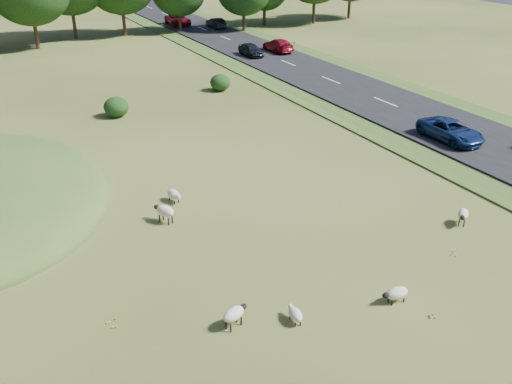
{
  "coord_description": "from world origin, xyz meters",
  "views": [
    {
      "loc": [
        -9.99,
        -19.61,
        13.55
      ],
      "look_at": [
        2.0,
        4.0,
        1.0
      ],
      "focal_mm": 40.0,
      "sensor_mm": 36.0,
      "label": 1
    }
  ],
  "objects_px": {
    "sheep_1": "(234,314)",
    "sheep_3": "(463,214)",
    "car_1": "(216,23)",
    "car_3": "(278,45)",
    "sheep_5": "(165,211)",
    "car_7": "(178,19)",
    "sheep_0": "(396,293)",
    "car_2": "(251,50)",
    "sheep_2": "(174,194)",
    "car_6": "(173,8)",
    "sheep_4": "(295,314)",
    "car_0": "(451,130)"
  },
  "relations": [
    {
      "from": "sheep_3",
      "to": "car_3",
      "type": "bearing_deg",
      "value": -146.99
    },
    {
      "from": "sheep_1",
      "to": "sheep_5",
      "type": "distance_m",
      "value": 8.94
    },
    {
      "from": "sheep_1",
      "to": "sheep_2",
      "type": "xyz_separation_m",
      "value": [
        1.54,
        10.94,
        -0.16
      ]
    },
    {
      "from": "sheep_5",
      "to": "sheep_0",
      "type": "bearing_deg",
      "value": -177.94
    },
    {
      "from": "car_0",
      "to": "sheep_3",
      "type": "bearing_deg",
      "value": -131.05
    },
    {
      "from": "sheep_4",
      "to": "car_6",
      "type": "bearing_deg",
      "value": -9.78
    },
    {
      "from": "sheep_2",
      "to": "car_3",
      "type": "xyz_separation_m",
      "value": [
        23.4,
        30.88,
        0.52
      ]
    },
    {
      "from": "car_0",
      "to": "car_1",
      "type": "distance_m",
      "value": 48.83
    },
    {
      "from": "sheep_4",
      "to": "car_7",
      "type": "bearing_deg",
      "value": -9.8
    },
    {
      "from": "sheep_3",
      "to": "car_2",
      "type": "distance_m",
      "value": 39.79
    },
    {
      "from": "sheep_5",
      "to": "car_1",
      "type": "distance_m",
      "value": 56.36
    },
    {
      "from": "car_1",
      "to": "sheep_3",
      "type": "bearing_deg",
      "value": 78.65
    },
    {
      "from": "sheep_5",
      "to": "car_6",
      "type": "bearing_deg",
      "value": -47.21
    },
    {
      "from": "car_1",
      "to": "car_3",
      "type": "distance_m",
      "value": 17.84
    },
    {
      "from": "car_3",
      "to": "sheep_1",
      "type": "bearing_deg",
      "value": 59.2
    },
    {
      "from": "sheep_0",
      "to": "sheep_2",
      "type": "distance_m",
      "value": 13.32
    },
    {
      "from": "sheep_4",
      "to": "car_1",
      "type": "distance_m",
      "value": 64.58
    },
    {
      "from": "sheep_0",
      "to": "car_1",
      "type": "xyz_separation_m",
      "value": [
        18.64,
        61.16,
        0.51
      ]
    },
    {
      "from": "car_3",
      "to": "sheep_5",
      "type": "bearing_deg",
      "value": 53.24
    },
    {
      "from": "sheep_0",
      "to": "car_2",
      "type": "bearing_deg",
      "value": -104.76
    },
    {
      "from": "car_3",
      "to": "car_6",
      "type": "distance_m",
      "value": 35.8
    },
    {
      "from": "car_6",
      "to": "sheep_2",
      "type": "bearing_deg",
      "value": 70.67
    },
    {
      "from": "sheep_5",
      "to": "car_7",
      "type": "bearing_deg",
      "value": -48.03
    },
    {
      "from": "car_0",
      "to": "car_6",
      "type": "xyz_separation_m",
      "value": [
        3.8,
        66.64,
        -0.02
      ]
    },
    {
      "from": "sheep_5",
      "to": "sheep_4",
      "type": "bearing_deg",
      "value": 162.87
    },
    {
      "from": "sheep_3",
      "to": "sheep_5",
      "type": "height_order",
      "value": "sheep_5"
    },
    {
      "from": "sheep_4",
      "to": "sheep_5",
      "type": "relative_size",
      "value": 0.78
    },
    {
      "from": "sheep_2",
      "to": "sheep_5",
      "type": "xyz_separation_m",
      "value": [
        -1.18,
        -2.0,
        0.22
      ]
    },
    {
      "from": "car_3",
      "to": "car_6",
      "type": "bearing_deg",
      "value": -90.0
    },
    {
      "from": "sheep_2",
      "to": "car_6",
      "type": "xyz_separation_m",
      "value": [
        23.4,
        66.68,
        0.48
      ]
    },
    {
      "from": "sheep_1",
      "to": "car_2",
      "type": "height_order",
      "value": "car_2"
    },
    {
      "from": "sheep_3",
      "to": "sheep_5",
      "type": "bearing_deg",
      "value": -68.6
    },
    {
      "from": "car_0",
      "to": "car_7",
      "type": "height_order",
      "value": "car_7"
    },
    {
      "from": "sheep_0",
      "to": "sheep_4",
      "type": "height_order",
      "value": "sheep_0"
    },
    {
      "from": "sheep_0",
      "to": "car_7",
      "type": "distance_m",
      "value": 67.64
    },
    {
      "from": "sheep_3",
      "to": "car_1",
      "type": "xyz_separation_m",
      "value": [
        11.56,
        57.59,
        0.36
      ]
    },
    {
      "from": "sheep_0",
      "to": "sheep_1",
      "type": "xyz_separation_m",
      "value": [
        -6.29,
        1.51,
        0.16
      ]
    },
    {
      "from": "car_0",
      "to": "car_1",
      "type": "relative_size",
      "value": 1.18
    },
    {
      "from": "sheep_1",
      "to": "sheep_3",
      "type": "distance_m",
      "value": 13.53
    },
    {
      "from": "sheep_3",
      "to": "car_0",
      "type": "bearing_deg",
      "value": -171.82
    },
    {
      "from": "sheep_3",
      "to": "car_3",
      "type": "relative_size",
      "value": 0.22
    },
    {
      "from": "car_1",
      "to": "car_7",
      "type": "distance_m",
      "value": 6.14
    },
    {
      "from": "sheep_5",
      "to": "car_3",
      "type": "height_order",
      "value": "car_3"
    },
    {
      "from": "sheep_3",
      "to": "sheep_4",
      "type": "bearing_deg",
      "value": -26.62
    },
    {
      "from": "car_1",
      "to": "car_7",
      "type": "bearing_deg",
      "value": -51.78
    },
    {
      "from": "sheep_1",
      "to": "sheep_5",
      "type": "height_order",
      "value": "sheep_5"
    },
    {
      "from": "sheep_0",
      "to": "sheep_4",
      "type": "relative_size",
      "value": 1.15
    },
    {
      "from": "car_1",
      "to": "car_3",
      "type": "height_order",
      "value": "car_3"
    },
    {
      "from": "car_1",
      "to": "car_3",
      "type": "xyz_separation_m",
      "value": [
        0.0,
        -17.84,
        0.02
      ]
    },
    {
      "from": "sheep_1",
      "to": "sheep_3",
      "type": "xyz_separation_m",
      "value": [
        13.37,
        2.06,
        -0.02
      ]
    }
  ]
}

